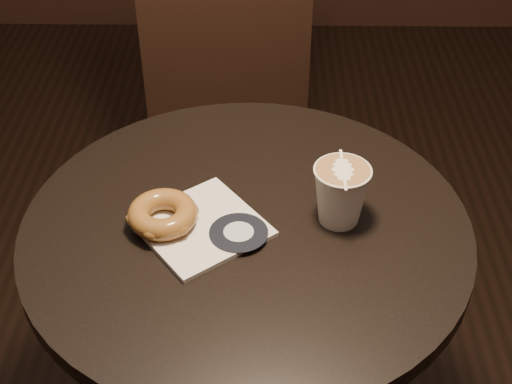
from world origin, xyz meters
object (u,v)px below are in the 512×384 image
at_px(cafe_table, 247,308).
at_px(latte_cup, 341,195).
at_px(doughnut, 163,214).
at_px(chair, 232,98).
at_px(pastry_bag, 201,226).

xyz_separation_m(cafe_table, latte_cup, (0.14, 0.01, 0.25)).
height_order(cafe_table, doughnut, doughnut).
distance_m(chair, latte_cup, 0.70).
bearing_deg(cafe_table, pastry_bag, -166.30).
xyz_separation_m(doughnut, latte_cup, (0.27, 0.02, 0.02)).
bearing_deg(doughnut, chair, 83.52).
xyz_separation_m(chair, doughnut, (-0.07, -0.66, 0.19)).
bearing_deg(doughnut, cafe_table, 5.93).
distance_m(cafe_table, pastry_bag, 0.22).
height_order(pastry_bag, latte_cup, latte_cup).
height_order(pastry_bag, doughnut, doughnut).
bearing_deg(cafe_table, chair, 94.60).
bearing_deg(doughnut, pastry_bag, -3.50).
xyz_separation_m(chair, pastry_bag, (-0.02, -0.66, 0.17)).
bearing_deg(doughnut, latte_cup, 4.40).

